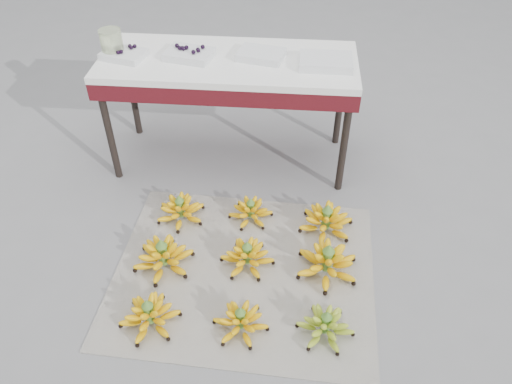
# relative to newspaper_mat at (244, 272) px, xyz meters

# --- Properties ---
(ground) EXTENTS (60.00, 60.00, 0.00)m
(ground) POSITION_rel_newspaper_mat_xyz_m (-0.06, -0.06, -0.00)
(ground) COLOR slate
(ground) RESTS_ON ground
(newspaper_mat) EXTENTS (1.29, 1.10, 0.01)m
(newspaper_mat) POSITION_rel_newspaper_mat_xyz_m (0.00, 0.00, 0.00)
(newspaper_mat) COLOR silver
(newspaper_mat) RESTS_ON ground
(bunch_front_left) EXTENTS (0.27, 0.27, 0.16)m
(bunch_front_left) POSITION_rel_newspaper_mat_xyz_m (-0.38, -0.33, 0.06)
(bunch_front_left) COLOR #FFBC05
(bunch_front_left) RESTS_ON newspaper_mat
(bunch_front_center) EXTENTS (0.26, 0.26, 0.15)m
(bunch_front_center) POSITION_rel_newspaper_mat_xyz_m (0.02, -0.32, 0.05)
(bunch_front_center) COLOR #FFBC05
(bunch_front_center) RESTS_ON newspaper_mat
(bunch_front_right) EXTENTS (0.29, 0.29, 0.15)m
(bunch_front_right) POSITION_rel_newspaper_mat_xyz_m (0.38, -0.31, 0.05)
(bunch_front_right) COLOR olive
(bunch_front_right) RESTS_ON newspaper_mat
(bunch_mid_left) EXTENTS (0.32, 0.32, 0.18)m
(bunch_mid_left) POSITION_rel_newspaper_mat_xyz_m (-0.40, 0.01, 0.06)
(bunch_mid_left) COLOR #FFBC05
(bunch_mid_left) RESTS_ON newspaper_mat
(bunch_mid_center) EXTENTS (0.28, 0.28, 0.16)m
(bunch_mid_center) POSITION_rel_newspaper_mat_xyz_m (0.01, 0.05, 0.06)
(bunch_mid_center) COLOR #FFBC05
(bunch_mid_center) RESTS_ON newspaper_mat
(bunch_mid_right) EXTENTS (0.39, 0.39, 0.19)m
(bunch_mid_right) POSITION_rel_newspaper_mat_xyz_m (0.40, 0.04, 0.07)
(bunch_mid_right) COLOR #FFBC05
(bunch_mid_right) RESTS_ON newspaper_mat
(bunch_back_left) EXTENTS (0.28, 0.28, 0.16)m
(bunch_back_left) POSITION_rel_newspaper_mat_xyz_m (-0.38, 0.35, 0.06)
(bunch_back_left) COLOR #FFBC05
(bunch_back_left) RESTS_ON newspaper_mat
(bunch_back_center) EXTENTS (0.28, 0.28, 0.14)m
(bunch_back_center) POSITION_rel_newspaper_mat_xyz_m (-0.00, 0.38, 0.05)
(bunch_back_center) COLOR #FFBC05
(bunch_back_center) RESTS_ON newspaper_mat
(bunch_back_right) EXTENTS (0.30, 0.30, 0.18)m
(bunch_back_right) POSITION_rel_newspaper_mat_xyz_m (0.40, 0.32, 0.06)
(bunch_back_right) COLOR #FFBC05
(bunch_back_right) RESTS_ON newspaper_mat
(vendor_table) EXTENTS (1.40, 0.56, 0.67)m
(vendor_table) POSITION_rel_newspaper_mat_xyz_m (-0.17, 0.91, 0.59)
(vendor_table) COLOR black
(vendor_table) RESTS_ON ground
(tray_far_left) EXTENTS (0.26, 0.21, 0.06)m
(tray_far_left) POSITION_rel_newspaper_mat_xyz_m (-0.73, 0.88, 0.69)
(tray_far_left) COLOR silver
(tray_far_left) RESTS_ON vendor_table
(tray_left) EXTENTS (0.28, 0.22, 0.06)m
(tray_left) POSITION_rel_newspaper_mat_xyz_m (-0.38, 0.90, 0.69)
(tray_left) COLOR silver
(tray_left) RESTS_ON vendor_table
(tray_right) EXTENTS (0.27, 0.22, 0.04)m
(tray_right) POSITION_rel_newspaper_mat_xyz_m (0.01, 0.93, 0.69)
(tray_right) COLOR silver
(tray_right) RESTS_ON vendor_table
(tray_far_right) EXTENTS (0.28, 0.20, 0.04)m
(tray_far_right) POSITION_rel_newspaper_mat_xyz_m (0.35, 0.88, 0.69)
(tray_far_right) COLOR silver
(tray_far_right) RESTS_ON vendor_table
(glass_jar) EXTENTS (0.12, 0.12, 0.15)m
(glass_jar) POSITION_rel_newspaper_mat_xyz_m (-0.79, 0.89, 0.74)
(glass_jar) COLOR #DEEEBD
(glass_jar) RESTS_ON vendor_table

